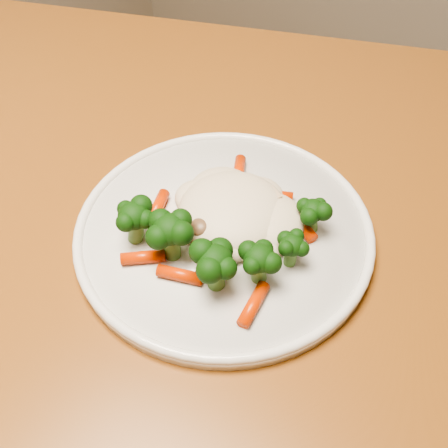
# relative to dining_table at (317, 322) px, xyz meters

# --- Properties ---
(dining_table) EXTENTS (1.55, 1.32, 0.75)m
(dining_table) POSITION_rel_dining_table_xyz_m (0.00, 0.00, 0.00)
(dining_table) COLOR brown
(dining_table) RESTS_ON ground
(plate) EXTENTS (0.30, 0.30, 0.01)m
(plate) POSITION_rel_dining_table_xyz_m (-0.11, -0.02, 0.09)
(plate) COLOR white
(plate) RESTS_ON dining_table
(meal) EXTENTS (0.18, 0.19, 0.05)m
(meal) POSITION_rel_dining_table_xyz_m (-0.10, -0.03, 0.12)
(meal) COLOR beige
(meal) RESTS_ON plate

